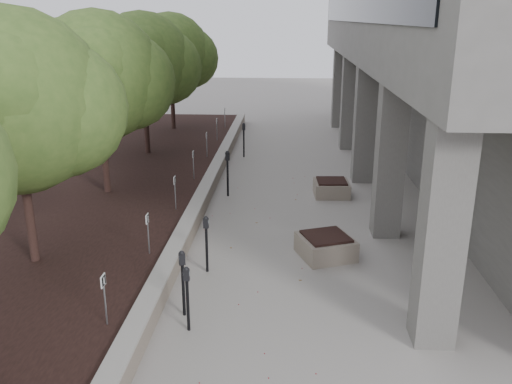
% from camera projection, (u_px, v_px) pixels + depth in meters
% --- Properties ---
extents(ground, '(90.00, 90.00, 0.00)m').
position_uv_depth(ground, '(238.00, 366.00, 9.01)').
color(ground, gray).
rests_on(ground, ground).
extents(retaining_wall, '(0.39, 26.00, 0.50)m').
position_uv_depth(retaining_wall, '(208.00, 188.00, 17.58)').
color(retaining_wall, gray).
rests_on(retaining_wall, ground).
extents(planting_bed, '(7.00, 26.00, 0.40)m').
position_uv_depth(planting_bed, '(97.00, 187.00, 17.81)').
color(planting_bed, black).
rests_on(planting_bed, ground).
extents(crabapple_tree_2, '(4.60, 4.00, 5.44)m').
position_uv_depth(crabapple_tree_2, '(19.00, 140.00, 11.17)').
color(crabapple_tree_2, '#3C5A22').
rests_on(crabapple_tree_2, planting_bed).
extents(crabapple_tree_3, '(4.60, 4.00, 5.44)m').
position_uv_depth(crabapple_tree_3, '(100.00, 104.00, 15.92)').
color(crabapple_tree_3, '#3C5A22').
rests_on(crabapple_tree_3, planting_bed).
extents(crabapple_tree_4, '(4.60, 4.00, 5.44)m').
position_uv_depth(crabapple_tree_4, '(144.00, 84.00, 20.67)').
color(crabapple_tree_4, '#3C5A22').
rests_on(crabapple_tree_4, planting_bed).
extents(crabapple_tree_5, '(4.60, 4.00, 5.44)m').
position_uv_depth(crabapple_tree_5, '(171.00, 71.00, 25.41)').
color(crabapple_tree_5, '#3C5A22').
rests_on(crabapple_tree_5, planting_bed).
extents(parking_sign_2, '(0.04, 0.22, 0.96)m').
position_uv_depth(parking_sign_2, '(105.00, 300.00, 9.35)').
color(parking_sign_2, black).
rests_on(parking_sign_2, planting_bed).
extents(parking_sign_3, '(0.04, 0.22, 0.96)m').
position_uv_depth(parking_sign_3, '(148.00, 234.00, 12.20)').
color(parking_sign_3, black).
rests_on(parking_sign_3, planting_bed).
extents(parking_sign_4, '(0.04, 0.22, 0.96)m').
position_uv_depth(parking_sign_4, '(175.00, 193.00, 15.04)').
color(parking_sign_4, black).
rests_on(parking_sign_4, planting_bed).
extents(parking_sign_5, '(0.04, 0.22, 0.96)m').
position_uv_depth(parking_sign_5, '(194.00, 165.00, 17.89)').
color(parking_sign_5, black).
rests_on(parking_sign_5, planting_bed).
extents(parking_sign_6, '(0.04, 0.22, 0.96)m').
position_uv_depth(parking_sign_6, '(207.00, 145.00, 20.74)').
color(parking_sign_6, black).
rests_on(parking_sign_6, planting_bed).
extents(parking_sign_7, '(0.04, 0.22, 0.96)m').
position_uv_depth(parking_sign_7, '(217.00, 129.00, 23.59)').
color(parking_sign_7, black).
rests_on(parking_sign_7, planting_bed).
extents(parking_sign_8, '(0.04, 0.22, 0.96)m').
position_uv_depth(parking_sign_8, '(225.00, 117.00, 26.44)').
color(parking_sign_8, black).
rests_on(parking_sign_8, planting_bed).
extents(parking_meter_1, '(0.16, 0.14, 1.37)m').
position_uv_depth(parking_meter_1, '(183.00, 283.00, 10.34)').
color(parking_meter_1, black).
rests_on(parking_meter_1, ground).
extents(parking_meter_2, '(0.13, 0.09, 1.30)m').
position_uv_depth(parking_meter_2, '(188.00, 299.00, 9.84)').
color(parking_meter_2, black).
rests_on(parking_meter_2, ground).
extents(parking_meter_3, '(0.14, 0.11, 1.36)m').
position_uv_depth(parking_meter_3, '(207.00, 244.00, 12.14)').
color(parking_meter_3, black).
rests_on(parking_meter_3, ground).
extents(parking_meter_4, '(0.18, 0.15, 1.52)m').
position_uv_depth(parking_meter_4, '(228.00, 174.00, 17.34)').
color(parking_meter_4, black).
rests_on(parking_meter_4, ground).
extents(parking_meter_5, '(0.15, 0.12, 1.44)m').
position_uv_depth(parking_meter_5, '(244.00, 140.00, 22.26)').
color(parking_meter_5, black).
rests_on(parking_meter_5, ground).
extents(planter_front, '(1.54, 1.54, 0.56)m').
position_uv_depth(planter_front, '(326.00, 246.00, 13.06)').
color(planter_front, gray).
rests_on(planter_front, ground).
extents(planter_back, '(1.16, 1.16, 0.52)m').
position_uv_depth(planter_back, '(331.00, 188.00, 17.56)').
color(planter_back, gray).
rests_on(planter_back, ground).
extents(berry_scatter, '(3.30, 14.10, 0.02)m').
position_uv_depth(berry_scatter, '(252.00, 245.00, 13.76)').
color(berry_scatter, maroon).
rests_on(berry_scatter, ground).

